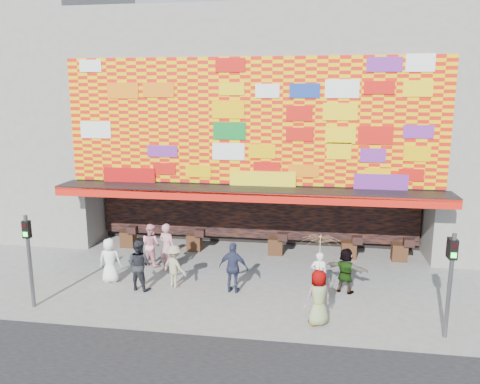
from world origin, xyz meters
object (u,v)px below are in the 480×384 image
(parasol, at_px, (320,252))
(signal_right, at_px, (451,274))
(ped_c, at_px, (139,265))
(ped_e, at_px, (233,268))
(ped_b, at_px, (167,247))
(ped_g, at_px, (318,298))
(ped_f, at_px, (346,270))
(signal_left, at_px, (29,251))
(ped_h, at_px, (319,274))
(ped_d, at_px, (175,266))
(ped_a, at_px, (110,260))
(ped_i, at_px, (151,245))

(parasol, bearing_deg, signal_right, -3.29)
(ped_c, xyz_separation_m, ped_e, (3.25, 0.25, -0.01))
(ped_b, bearing_deg, ped_e, 171.08)
(ped_g, bearing_deg, ped_b, -59.97)
(ped_e, bearing_deg, ped_b, -19.33)
(ped_g, bearing_deg, ped_f, -139.71)
(signal_left, xyz_separation_m, ped_f, (9.84, 2.64, -1.08))
(ped_f, xyz_separation_m, parasol, (-0.94, -2.44, 1.44))
(signal_right, xyz_separation_m, ped_g, (-3.50, 0.20, -1.03))
(ped_f, bearing_deg, ped_h, 44.62)
(signal_right, distance_m, ped_c, 9.78)
(ped_b, distance_m, ped_d, 1.61)
(ped_c, bearing_deg, parasol, 177.96)
(ped_e, xyz_separation_m, parasol, (2.81, -1.86, 1.34))
(signal_right, distance_m, ped_f, 3.83)
(ped_b, xyz_separation_m, ped_d, (0.72, -1.43, -0.18))
(signal_right, distance_m, ped_b, 9.86)
(signal_left, relative_size, ped_h, 2.00)
(ped_e, relative_size, ped_f, 1.13)
(signal_right, height_order, ped_h, signal_right)
(ped_b, distance_m, ped_g, 6.58)
(ped_g, distance_m, ped_h, 2.08)
(ped_e, bearing_deg, signal_left, 28.33)
(ped_e, xyz_separation_m, ped_g, (2.81, -1.86, -0.04))
(ped_b, xyz_separation_m, ped_g, (5.62, -3.42, -0.10))
(ped_b, height_order, parasol, parasol)
(signal_right, bearing_deg, ped_h, 146.67)
(ped_f, relative_size, ped_g, 0.93)
(ped_b, bearing_deg, ped_d, 136.56)
(ped_g, bearing_deg, signal_left, -27.40)
(ped_a, bearing_deg, signal_right, 163.19)
(ped_e, bearing_deg, ped_h, -166.19)
(ped_c, height_order, ped_g, ped_c)
(ped_d, bearing_deg, ped_e, -156.65)
(ped_a, bearing_deg, ped_b, -146.54)
(signal_right, xyz_separation_m, ped_f, (-2.56, 2.64, -1.08))
(ped_d, distance_m, ped_f, 5.86)
(ped_c, bearing_deg, signal_right, -177.87)
(parasol, bearing_deg, ped_i, 148.88)
(signal_left, distance_m, ped_i, 4.88)
(ped_i, bearing_deg, ped_h, -170.23)
(ped_a, distance_m, ped_c, 1.34)
(ped_b, bearing_deg, ped_c, 96.21)
(ped_e, bearing_deg, parasol, 156.06)
(ped_i, distance_m, parasol, 7.62)
(signal_left, bearing_deg, ped_i, 58.68)
(ped_c, relative_size, parasol, 0.89)
(ped_d, bearing_deg, ped_i, -24.73)
(ped_g, relative_size, ped_h, 1.11)
(ped_a, height_order, ped_c, ped_c)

